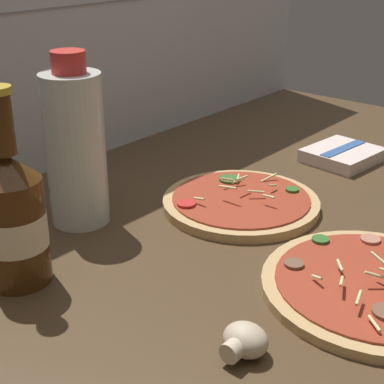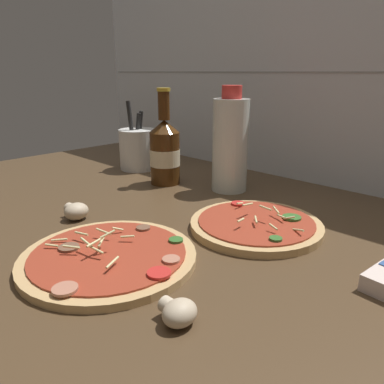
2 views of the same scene
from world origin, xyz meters
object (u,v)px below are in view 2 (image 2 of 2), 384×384
at_px(mushroom_left, 76,211).
at_px(mushroom_right, 178,312).
at_px(pizza_near, 109,257).
at_px(utensil_crock, 138,149).
at_px(pizza_far, 256,225).
at_px(beer_bottle, 165,151).
at_px(oil_bottle, 230,144).

height_order(mushroom_left, mushroom_right, mushroom_left).
relative_size(pizza_near, mushroom_right, 5.84).
bearing_deg(mushroom_right, utensil_crock, 145.40).
relative_size(pizza_far, beer_bottle, 1.01).
bearing_deg(mushroom_right, pizza_far, 107.98).
bearing_deg(mushroom_right, pizza_near, 170.87).
bearing_deg(oil_bottle, pizza_near, -76.67).
bearing_deg(pizza_near, pizza_far, 70.92).
bearing_deg(utensil_crock, mushroom_left, -55.45).
bearing_deg(pizza_near, mushroom_left, 164.58).
height_order(pizza_near, oil_bottle, oil_bottle).
xyz_separation_m(mushroom_right, utensil_crock, (-0.61, 0.42, 0.05)).
height_order(pizza_near, mushroom_right, pizza_near).
bearing_deg(beer_bottle, utensil_crock, 164.90).
xyz_separation_m(pizza_near, mushroom_right, (0.18, -0.03, 0.01)).
height_order(pizza_near, mushroom_left, pizza_near).
bearing_deg(pizza_far, oil_bottle, 140.57).
bearing_deg(utensil_crock, beer_bottle, -15.10).
relative_size(mushroom_right, utensil_crock, 0.23).
xyz_separation_m(pizza_near, mushroom_left, (-0.19, 0.05, 0.01)).
distance_m(pizza_far, utensil_crock, 0.53).
distance_m(pizza_near, mushroom_left, 0.20).
xyz_separation_m(beer_bottle, mushroom_left, (0.06, -0.29, -0.07)).
bearing_deg(mushroom_right, oil_bottle, 122.42).
distance_m(pizza_near, beer_bottle, 0.43).
bearing_deg(mushroom_right, mushroom_left, 167.61).
relative_size(beer_bottle, mushroom_left, 4.75).
bearing_deg(beer_bottle, pizza_near, -53.67).
distance_m(beer_bottle, utensil_crock, 0.18).
height_order(pizza_near, beer_bottle, beer_bottle).
xyz_separation_m(pizza_far, mushroom_left, (-0.28, -0.21, 0.01)).
height_order(oil_bottle, mushroom_right, oil_bottle).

